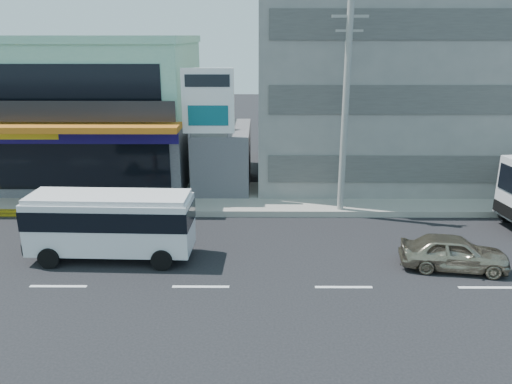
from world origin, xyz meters
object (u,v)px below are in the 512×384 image
billboard (208,109)px  minibus (111,221)px  shop_building (90,113)px  concrete_building (393,60)px  satellite_dish (221,129)px  motorcycle_rider (125,216)px  utility_pole_near (345,109)px  sedan (454,252)px

billboard → minibus: billboard is taller
shop_building → concrete_building: size_ratio=0.77×
concrete_building → minibus: bearing=-137.3°
concrete_building → satellite_dish: size_ratio=10.67×
satellite_dish → billboard: (-0.50, -1.80, 1.35)m
concrete_building → motorcycle_rider: bearing=-145.5°
shop_building → billboard: shop_building is taller
concrete_building → satellite_dish: (-10.00, -4.00, -3.42)m
concrete_building → motorcycle_rider: size_ratio=8.03×
satellite_dish → motorcycle_rider: satellite_dish is taller
utility_pole_near → minibus: bearing=-152.6°
motorcycle_rider → concrete_building: bearing=34.5°
motorcycle_rider → billboard: bearing=47.5°
shop_building → sedan: 21.59m
shop_building → satellite_dish: shop_building is taller
concrete_building → satellite_dish: bearing=-158.2°
minibus → concrete_building: bearing=42.7°
utility_pole_near → shop_building: bearing=154.9°
utility_pole_near → minibus: size_ratio=1.57×
satellite_dish → motorcycle_rider: 7.49m
billboard → sedan: 13.19m
concrete_building → utility_pole_near: bearing=-117.8°
shop_building → concrete_building: (18.00, 1.05, 3.00)m
utility_pole_near → motorcycle_rider: utility_pole_near is taller
motorcycle_rider → sedan: bearing=-16.2°
shop_building → concrete_building: concrete_building is taller
billboard → shop_building: bearing=147.7°
billboard → sedan: bearing=-38.1°
shop_building → utility_pole_near: 15.50m
utility_pole_near → motorcycle_rider: bearing=-168.6°
shop_building → utility_pole_near: utility_pole_near is taller
concrete_building → sedan: 14.93m
shop_building → sedan: size_ratio=3.18×
shop_building → minibus: 12.58m
concrete_building → motorcycle_rider: concrete_building is taller
minibus → sedan: bearing=-3.9°
billboard → minibus: (-3.20, -6.82, -3.36)m
minibus → billboard: bearing=64.9°
shop_building → billboard: 8.92m
billboard → concrete_building: bearing=28.9°
satellite_dish → shop_building: bearing=159.8°
utility_pole_near → motorcycle_rider: (-10.00, -2.02, -4.49)m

